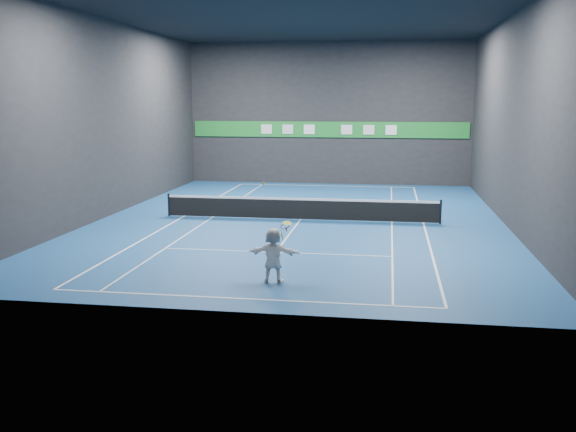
% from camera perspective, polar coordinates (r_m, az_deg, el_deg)
% --- Properties ---
extents(ground, '(26.00, 26.00, 0.00)m').
position_cam_1_polar(ground, '(29.08, 1.09, -0.34)').
color(ground, navy).
rests_on(ground, ground).
extents(ceiling, '(26.00, 26.00, 0.00)m').
position_cam_1_polar(ceiling, '(28.82, 1.16, 17.54)').
color(ceiling, black).
rests_on(ceiling, ground).
extents(wall_back, '(18.00, 0.10, 9.00)m').
position_cam_1_polar(wall_back, '(41.51, 3.60, 9.07)').
color(wall_back, black).
rests_on(wall_back, ground).
extents(wall_front, '(18.00, 0.10, 9.00)m').
position_cam_1_polar(wall_front, '(15.83, -5.34, 7.15)').
color(wall_front, black).
rests_on(wall_front, ground).
extents(wall_left, '(0.10, 26.00, 9.00)m').
position_cam_1_polar(wall_left, '(31.13, -15.70, 8.32)').
color(wall_left, black).
rests_on(wall_left, ground).
extents(wall_right, '(0.10, 26.00, 9.00)m').
position_cam_1_polar(wall_right, '(28.79, 19.35, 8.00)').
color(wall_right, black).
rests_on(wall_right, ground).
extents(baseline_near, '(10.98, 0.08, 0.01)m').
position_cam_1_polar(baseline_near, '(17.71, -4.21, -7.33)').
color(baseline_near, white).
rests_on(baseline_near, ground).
extents(baseline_far, '(10.98, 0.08, 0.01)m').
position_cam_1_polar(baseline_far, '(40.75, 3.38, 2.70)').
color(baseline_far, white).
rests_on(baseline_far, ground).
extents(sideline_doubles_left, '(0.08, 23.78, 0.01)m').
position_cam_1_polar(sideline_doubles_left, '(30.31, -9.24, -0.03)').
color(sideline_doubles_left, white).
rests_on(sideline_doubles_left, ground).
extents(sideline_doubles_right, '(0.08, 23.78, 0.01)m').
position_cam_1_polar(sideline_doubles_right, '(28.87, 11.95, -0.64)').
color(sideline_doubles_right, white).
rests_on(sideline_doubles_right, ground).
extents(sideline_singles_left, '(0.06, 23.78, 0.01)m').
position_cam_1_polar(sideline_singles_left, '(29.91, -6.73, -0.11)').
color(sideline_singles_left, white).
rests_on(sideline_singles_left, ground).
extents(sideline_singles_right, '(0.06, 23.78, 0.01)m').
position_cam_1_polar(sideline_singles_right, '(28.82, 9.21, -0.56)').
color(sideline_singles_right, white).
rests_on(sideline_singles_right, ground).
extents(service_line_near, '(8.23, 0.06, 0.01)m').
position_cam_1_polar(service_line_near, '(22.90, -1.10, -3.24)').
color(service_line_near, white).
rests_on(service_line_near, ground).
extents(service_line_far, '(8.23, 0.06, 0.01)m').
position_cam_1_polar(service_line_far, '(35.35, 2.51, 1.55)').
color(service_line_far, white).
rests_on(service_line_far, ground).
extents(center_service_line, '(0.06, 12.80, 0.01)m').
position_cam_1_polar(center_service_line, '(29.08, 1.09, -0.33)').
color(center_service_line, white).
rests_on(center_service_line, ground).
extents(player, '(1.53, 0.50, 1.65)m').
position_cam_1_polar(player, '(19.01, -1.32, -3.50)').
color(player, white).
rests_on(player, ground).
extents(tennis_ball, '(0.07, 0.07, 0.07)m').
position_cam_1_polar(tennis_ball, '(18.77, -2.19, 2.91)').
color(tennis_ball, '#D1ED27').
rests_on(tennis_ball, player).
extents(tennis_net, '(12.50, 0.10, 1.07)m').
position_cam_1_polar(tennis_net, '(28.99, 1.10, 0.71)').
color(tennis_net, black).
rests_on(tennis_net, ground).
extents(sponsor_banner, '(17.64, 0.11, 1.00)m').
position_cam_1_polar(sponsor_banner, '(41.48, 3.57, 7.68)').
color(sponsor_banner, '#1C832C').
rests_on(sponsor_banner, wall_back).
extents(tennis_racket, '(0.45, 0.38, 0.57)m').
position_cam_1_polar(tennis_racket, '(18.81, -0.27, -0.99)').
color(tennis_racket, '#AE1E12').
rests_on(tennis_racket, player).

